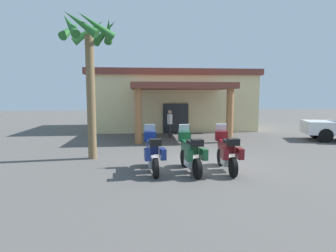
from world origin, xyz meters
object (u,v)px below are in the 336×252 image
at_px(motorcycle_green, 191,153).
at_px(palm_tree_roadside, 89,51).
at_px(motorcycle_maroon, 227,152).
at_px(pedestrian, 170,122).
at_px(motorcycle_blue, 153,152).
at_px(motel_building, 171,100).

xyz_separation_m(motorcycle_green, palm_tree_roadside, (-3.75, 2.52, 3.81)).
height_order(motorcycle_maroon, pedestrian, pedestrian).
distance_m(motorcycle_green, palm_tree_roadside, 5.91).
bearing_deg(palm_tree_roadside, motorcycle_maroon, -26.38).
distance_m(motorcycle_blue, motorcycle_maroon, 2.63).
height_order(motel_building, palm_tree_roadside, palm_tree_roadside).
relative_size(motel_building, pedestrian, 7.25).
relative_size(motorcycle_blue, motorcycle_green, 1.00).
relative_size(motel_building, palm_tree_roadside, 2.11).
bearing_deg(motorcycle_green, motel_building, -10.16).
height_order(motel_building, motorcycle_maroon, motel_building).
relative_size(motorcycle_green, palm_tree_roadside, 0.37).
bearing_deg(motorcycle_maroon, palm_tree_roadside, 65.82).
relative_size(motorcycle_blue, motorcycle_maroon, 1.00).
relative_size(motel_building, motorcycle_blue, 5.76).
height_order(motel_building, motorcycle_blue, motel_building).
distance_m(motorcycle_maroon, palm_tree_roadside, 6.81).
xyz_separation_m(motel_building, motorcycle_green, (-0.93, -13.13, -1.62)).
relative_size(pedestrian, palm_tree_roadside, 0.29).
xyz_separation_m(motel_building, palm_tree_roadside, (-4.67, -10.61, 2.19)).
distance_m(motorcycle_blue, pedestrian, 7.93).
bearing_deg(palm_tree_roadside, pedestrian, 53.95).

